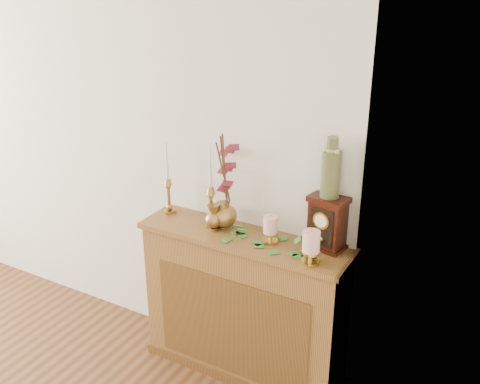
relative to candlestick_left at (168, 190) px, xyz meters
The scene contains 10 objects.
console_shelf 0.84m from the candlestick_left, ahead, with size 1.24×0.34×0.93m.
candlestick_left is the anchor object (origin of this frame).
candlestick_center 0.32m from the candlestick_left, ahead, with size 0.08×0.08×0.50m.
bud_vase 0.37m from the candlestick_left, 11.16° to the right, with size 0.10×0.10×0.16m.
ginger_jar 0.41m from the candlestick_left, ahead, with size 0.24×0.25×0.58m.
pillar_candle_left 0.71m from the candlestick_left, ahead, with size 0.09×0.09×0.17m.
pillar_candle_right 0.99m from the candlestick_left, ahead, with size 0.10×0.10×0.19m.
ivy_garland 0.69m from the candlestick_left, ahead, with size 0.53×0.21×0.09m.
mantel_clock 0.99m from the candlestick_left, ahead, with size 0.22×0.17×0.30m.
ceramic_vase 1.03m from the candlestick_left, ahead, with size 0.10×0.10×0.32m.
Camera 1 is at (2.74, -0.34, 2.37)m, focal length 42.00 mm.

